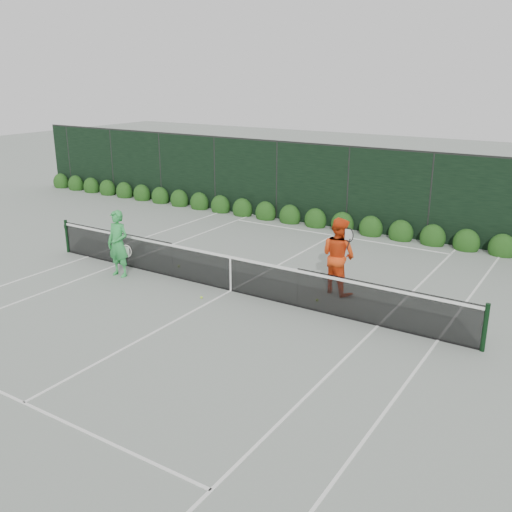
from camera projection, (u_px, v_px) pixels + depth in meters
The scene contains 8 objects.
ground at pixel (231, 291), 15.18m from camera, with size 80.00×80.00×0.00m, color gray.
tennis_net at pixel (230, 272), 15.03m from camera, with size 12.90×0.10×1.07m.
player_woman at pixel (118, 244), 16.03m from camera, with size 0.71×0.49×1.90m.
player_man at pixel (338, 256), 14.78m from camera, with size 1.17×1.03×2.03m.
court_lines at pixel (231, 291), 15.18m from camera, with size 11.03×23.83×0.01m.
windscreen_fence at pixel (160, 265), 12.54m from camera, with size 32.00×21.07×3.06m.
hedge_row at pixel (342, 225), 20.85m from camera, with size 31.66×0.65×0.94m.
tennis_balls at pixel (229, 287), 15.37m from camera, with size 4.74×1.66×0.07m.
Camera 1 is at (8.16, -11.59, 5.56)m, focal length 40.00 mm.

